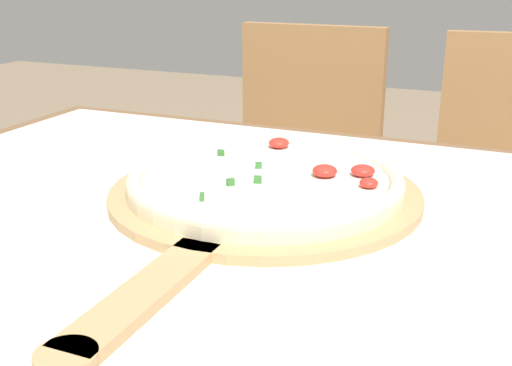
% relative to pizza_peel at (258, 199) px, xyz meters
% --- Properties ---
extents(dining_table, '(1.25, 0.99, 0.75)m').
position_rel_pizza_peel_xyz_m(dining_table, '(0.03, -0.09, -0.12)').
color(dining_table, brown).
rests_on(dining_table, ground_plane).
extents(towel_cloth, '(1.17, 0.91, 0.00)m').
position_rel_pizza_peel_xyz_m(towel_cloth, '(0.03, -0.09, -0.01)').
color(towel_cloth, silver).
rests_on(towel_cloth, dining_table).
extents(pizza_peel, '(0.40, 0.63, 0.01)m').
position_rel_pizza_peel_xyz_m(pizza_peel, '(0.00, 0.00, 0.00)').
color(pizza_peel, tan).
rests_on(pizza_peel, towel_cloth).
extents(pizza, '(0.36, 0.36, 0.03)m').
position_rel_pizza_peel_xyz_m(pizza, '(0.00, 0.02, 0.02)').
color(pizza, beige).
rests_on(pizza, pizza_peel).
extents(chair_left, '(0.41, 0.41, 0.90)m').
position_rel_pizza_peel_xyz_m(chair_left, '(-0.22, 0.79, -0.24)').
color(chair_left, '#A37547').
rests_on(chair_left, ground_plane).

